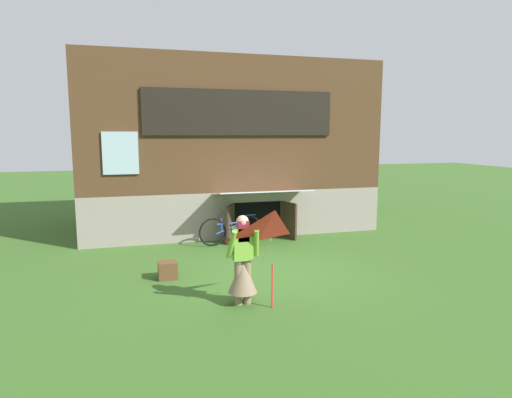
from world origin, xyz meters
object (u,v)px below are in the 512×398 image
at_px(person, 243,267).
at_px(wooden_crate, 168,270).
at_px(bicycle_blue, 231,230).
at_px(kite, 275,236).

height_order(person, wooden_crate, person).
bearing_deg(wooden_crate, person, -56.86).
distance_m(person, wooden_crate, 2.17).
bearing_deg(bicycle_blue, wooden_crate, -135.91).
relative_size(person, bicycle_blue, 0.89).
distance_m(kite, wooden_crate, 3.02).
xyz_separation_m(person, wooden_crate, (-1.16, 1.77, -0.49)).
bearing_deg(kite, person, 127.23).
bearing_deg(kite, bicycle_blue, 86.09).
xyz_separation_m(bicycle_blue, wooden_crate, (-1.89, -2.49, -0.22)).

